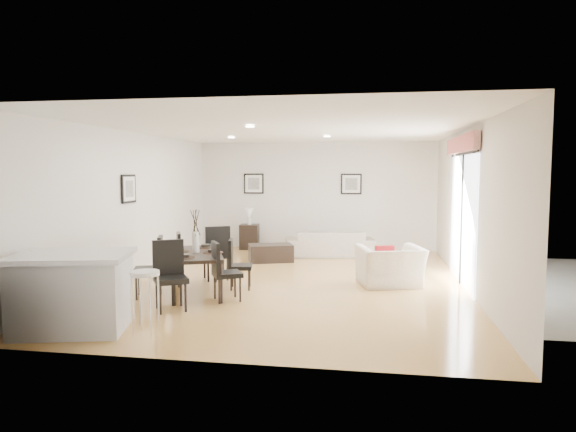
% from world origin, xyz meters
% --- Properties ---
extents(ground, '(8.00, 8.00, 0.00)m').
position_xyz_m(ground, '(0.00, 0.00, 0.00)').
color(ground, tan).
rests_on(ground, ground).
extents(wall_back, '(6.00, 0.04, 2.70)m').
position_xyz_m(wall_back, '(0.00, 4.00, 1.35)').
color(wall_back, silver).
rests_on(wall_back, ground).
extents(wall_front, '(6.00, 0.04, 2.70)m').
position_xyz_m(wall_front, '(0.00, -4.00, 1.35)').
color(wall_front, silver).
rests_on(wall_front, ground).
extents(wall_left, '(0.04, 8.00, 2.70)m').
position_xyz_m(wall_left, '(-3.00, 0.00, 1.35)').
color(wall_left, silver).
rests_on(wall_left, ground).
extents(wall_right, '(0.04, 8.00, 2.70)m').
position_xyz_m(wall_right, '(3.00, 0.00, 1.35)').
color(wall_right, silver).
rests_on(wall_right, ground).
extents(ceiling, '(6.00, 8.00, 0.02)m').
position_xyz_m(ceiling, '(0.00, 0.00, 2.70)').
color(ceiling, white).
rests_on(ceiling, wall_back).
extents(sofa, '(2.14, 1.15, 0.59)m').
position_xyz_m(sofa, '(0.46, 2.89, 0.30)').
color(sofa, '#A19482').
rests_on(sofa, ground).
extents(armchair, '(1.25, 1.15, 0.68)m').
position_xyz_m(armchair, '(1.74, -0.08, 0.34)').
color(armchair, white).
rests_on(armchair, ground).
extents(dining_table, '(1.31, 1.77, 0.66)m').
position_xyz_m(dining_table, '(-1.38, -1.12, 0.60)').
color(dining_table, black).
rests_on(dining_table, ground).
extents(dining_chair_wnear, '(0.55, 0.55, 0.96)m').
position_xyz_m(dining_chair_wnear, '(-1.94, -1.49, 0.53)').
color(dining_chair_wnear, black).
rests_on(dining_chair_wnear, ground).
extents(dining_chair_wfar, '(0.54, 0.54, 0.92)m').
position_xyz_m(dining_chair_wfar, '(-1.95, -0.69, 0.51)').
color(dining_chair_wfar, black).
rests_on(dining_chair_wfar, ground).
extents(dining_chair_enear, '(0.55, 0.55, 0.91)m').
position_xyz_m(dining_chair_enear, '(-0.81, -1.55, 0.51)').
color(dining_chair_enear, black).
rests_on(dining_chair_enear, ground).
extents(dining_chair_efar, '(0.44, 0.44, 0.83)m').
position_xyz_m(dining_chair_efar, '(-0.82, -0.73, 0.47)').
color(dining_chair_efar, black).
rests_on(dining_chair_efar, ground).
extents(dining_chair_head, '(0.61, 0.61, 0.99)m').
position_xyz_m(dining_chair_head, '(-1.43, -2.10, 0.55)').
color(dining_chair_head, black).
rests_on(dining_chair_head, ground).
extents(dining_chair_foot, '(0.61, 0.61, 0.99)m').
position_xyz_m(dining_chair_foot, '(-1.34, -0.13, 0.55)').
color(dining_chair_foot, black).
rests_on(dining_chair_foot, ground).
extents(vase, '(0.90, 1.38, 0.70)m').
position_xyz_m(vase, '(-1.38, -1.12, 0.95)').
color(vase, white).
rests_on(vase, dining_table).
extents(coffee_table, '(1.07, 0.84, 0.37)m').
position_xyz_m(coffee_table, '(-0.75, 1.93, 0.19)').
color(coffee_table, black).
rests_on(coffee_table, ground).
extents(side_table, '(0.51, 0.51, 0.62)m').
position_xyz_m(side_table, '(-1.65, 3.66, 0.31)').
color(side_table, black).
rests_on(side_table, ground).
extents(table_lamp, '(0.21, 0.21, 0.41)m').
position_xyz_m(table_lamp, '(-1.65, 3.66, 0.89)').
color(table_lamp, white).
rests_on(table_lamp, side_table).
extents(cushion, '(0.33, 0.20, 0.32)m').
position_xyz_m(cushion, '(1.64, -0.17, 0.55)').
color(cushion, maroon).
rests_on(cushion, armchair).
extents(kitchen_island, '(1.59, 1.36, 0.96)m').
position_xyz_m(kitchen_island, '(-2.23, -3.23, 0.49)').
color(kitchen_island, silver).
rests_on(kitchen_island, ground).
extents(bar_stool, '(0.35, 0.35, 0.77)m').
position_xyz_m(bar_stool, '(-1.28, -3.23, 0.66)').
color(bar_stool, white).
rests_on(bar_stool, ground).
extents(framed_print_back_left, '(0.52, 0.04, 0.52)m').
position_xyz_m(framed_print_back_left, '(-1.60, 3.97, 1.65)').
color(framed_print_back_left, black).
rests_on(framed_print_back_left, wall_back).
extents(framed_print_back_right, '(0.52, 0.04, 0.52)m').
position_xyz_m(framed_print_back_right, '(0.90, 3.97, 1.65)').
color(framed_print_back_right, black).
rests_on(framed_print_back_right, wall_back).
extents(framed_print_left_wall, '(0.04, 0.52, 0.52)m').
position_xyz_m(framed_print_left_wall, '(-2.97, -0.20, 1.65)').
color(framed_print_left_wall, black).
rests_on(framed_print_left_wall, wall_left).
extents(sliding_door, '(0.12, 2.70, 2.57)m').
position_xyz_m(sliding_door, '(2.96, 0.30, 1.66)').
color(sliding_door, white).
rests_on(sliding_door, wall_right).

